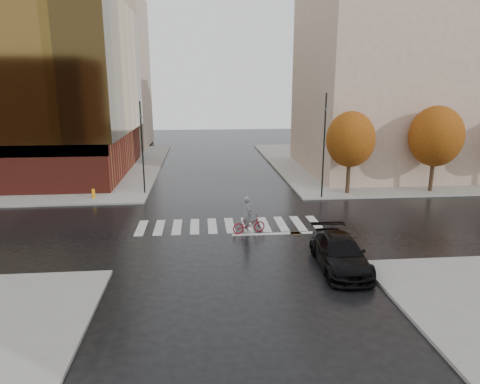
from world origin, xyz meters
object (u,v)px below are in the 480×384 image
Objects in this scene: traffic_light_nw at (142,142)px; traffic_light_ne at (324,138)px; fire_hydrant at (93,193)px; cyclist at (248,221)px; sedan at (340,253)px.

traffic_light_nw is 14.14m from traffic_light_ne.
cyclist is at bearing -37.95° from fire_hydrant.
sedan is at bearing -156.82° from cyclist.
cyclist is 12.87m from traffic_light_nw.
fire_hydrant is at bearing 10.57° from traffic_light_ne.
sedan is 0.73× the size of traffic_light_nw.
cyclist is 0.31× the size of traffic_light_nw.
sedan is 20.38m from fire_hydrant.
fire_hydrant is at bearing 139.02° from sedan.
fire_hydrant is (-14.84, 13.96, -0.21)m from sedan.
traffic_light_nw is (-7.31, 10.00, 3.51)m from cyclist.
traffic_light_nw is at bearing 3.74° from traffic_light_ne.
sedan is 7.11× the size of fire_hydrant.
traffic_light_nw reaches higher than fire_hydrant.
fire_hydrant is at bearing 39.70° from cyclist.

